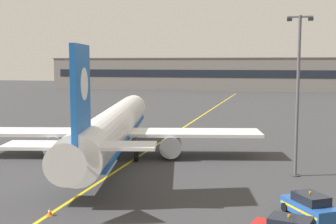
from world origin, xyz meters
The scene contains 8 objects.
ground_plane centered at (0.00, 0.00, 0.00)m, with size 400.00×400.00×0.00m, color #353538.
taxiway_centreline centered at (0.00, 30.00, 0.00)m, with size 0.30×180.00×0.01m, color yellow.
airliner_foreground centered at (-2.61, 14.59, 3.37)m, with size 32.29×41.15×11.65m.
apron_lamp_post centered at (16.36, 10.98, 7.55)m, with size 2.24×0.90×14.48m.
service_car_third centered at (16.92, -0.32, 0.77)m, with size 3.81×4.50×1.79m.
safety_cone_by_nose_gear centered at (-1.38, 30.13, 0.26)m, with size 0.44×0.44×0.55m.
safety_cone_by_tail centered at (-0.18, -4.13, 0.26)m, with size 0.44×0.44×0.55m.
terminal_building centered at (-2.54, 138.49, 6.05)m, with size 140.45×12.40×12.08m.
Camera 1 is at (14.68, -30.81, 10.34)m, focal length 47.96 mm.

